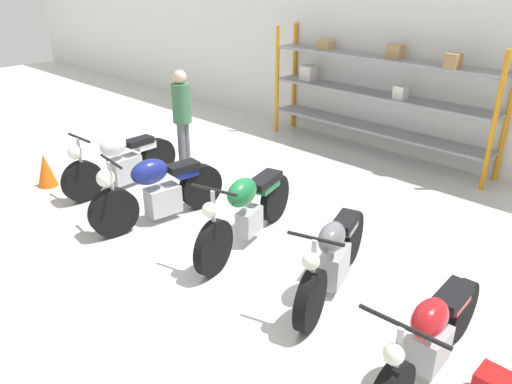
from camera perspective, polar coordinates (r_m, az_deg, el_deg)
ground_plane at (r=6.38m, az=-2.53°, el=-6.81°), size 30.00×30.00×0.00m
back_wall at (r=9.48m, az=19.36°, el=14.01°), size 30.00×0.08×3.60m
shelving_rack at (r=9.67m, az=13.44°, el=11.20°), size 4.56×0.63×2.21m
motorcycle_white at (r=8.30m, az=-15.18°, el=3.30°), size 0.57×2.07×1.02m
motorcycle_blue at (r=7.04m, az=-11.21°, el=0.18°), size 0.60×2.03×1.06m
motorcycle_green at (r=6.31m, az=-1.00°, el=-1.93°), size 0.82×2.18×1.07m
motorcycle_grey at (r=5.51m, az=8.83°, el=-7.34°), size 0.84×1.97×1.00m
motorcycle_red at (r=4.67m, az=19.38°, el=-15.40°), size 0.72×2.02×0.97m
person_browsing at (r=8.74m, az=-8.46°, el=9.06°), size 0.43×0.43×1.73m
traffic_cone at (r=8.81m, az=-22.90°, el=2.33°), size 0.32×0.32×0.55m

